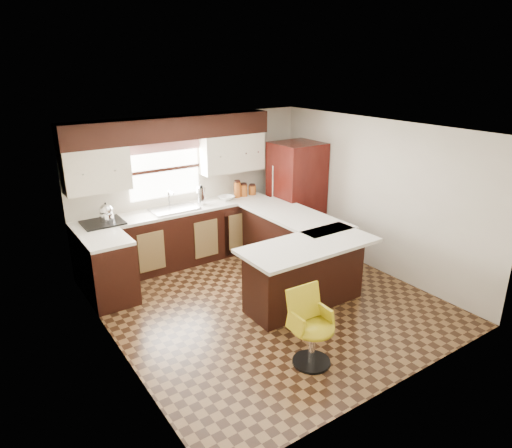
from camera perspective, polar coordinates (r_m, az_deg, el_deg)
floor at (r=6.55m, az=1.39°, el=-9.60°), size 4.40×4.40×0.00m
ceiling at (r=5.77m, az=1.59°, el=11.65°), size 4.40×4.40×0.00m
wall_back at (r=7.87m, az=-7.91°, el=4.76°), size 4.40×0.00×4.40m
wall_front at (r=4.60m, az=17.80°, el=-7.27°), size 4.40×0.00×4.40m
wall_left at (r=5.20m, az=-17.73°, el=-4.02°), size 0.00×4.40×4.40m
wall_right at (r=7.42m, az=14.81°, el=3.37°), size 0.00×4.40×4.40m
base_cab_back at (r=7.66m, az=-9.65°, el=-1.67°), size 3.30×0.60×0.90m
base_cab_left at (r=6.68m, az=-17.82°, el=-5.69°), size 0.60×0.70×0.90m
counter_back at (r=7.50m, az=-9.85°, el=1.69°), size 3.30×0.60×0.04m
counter_left at (r=6.50m, az=-18.26°, el=-1.92°), size 0.60×0.70×0.04m
soffit at (r=7.34m, az=-10.51°, el=11.68°), size 3.40×0.35×0.36m
upper_cab_left at (r=7.04m, az=-19.39°, el=6.40°), size 0.94×0.35×0.64m
upper_cab_right at (r=7.92m, az=-3.07°, el=8.88°), size 1.14×0.35×0.64m
window_pane at (r=7.56m, az=-11.37°, el=6.69°), size 1.20×0.02×0.90m
valance at (r=7.45m, az=-11.45°, el=9.55°), size 1.30×0.06×0.18m
sink at (r=7.45m, az=-10.15°, el=1.86°), size 0.75×0.45×0.03m
dishwasher at (r=7.87m, az=-2.15°, el=-0.95°), size 0.58×0.03×0.78m
cooktop at (r=7.10m, az=-18.61°, el=0.16°), size 0.58×0.50×0.02m
peninsula_long at (r=7.30m, az=4.33°, el=-2.54°), size 0.60×1.95×0.90m
peninsula_return at (r=6.31m, az=6.08°, el=-6.34°), size 1.65×0.60×0.90m
counter_pen_long at (r=7.16m, az=4.74°, el=1.05°), size 0.84×1.95×0.04m
counter_pen_return at (r=6.04m, az=6.64°, el=-2.67°), size 1.89×0.84×0.04m
refrigerator at (r=8.22m, az=5.05°, el=3.63°), size 0.80×0.77×1.88m
bar_chair at (r=5.16m, az=7.12°, el=-12.90°), size 0.49×0.49×0.88m
kettle at (r=7.07m, az=-18.22°, el=1.44°), size 0.21×0.21×0.28m
percolator at (r=7.64m, az=-6.86°, el=3.50°), size 0.14×0.14×0.29m
mixing_bowl at (r=7.89m, az=-3.72°, el=3.28°), size 0.30×0.30×0.07m
canister_large at (r=7.99m, az=-2.36°, el=4.31°), size 0.12×0.12×0.28m
canister_med at (r=8.07m, az=-1.57°, el=4.21°), size 0.14×0.14×0.21m
canister_small at (r=8.17m, az=-0.48°, el=4.26°), size 0.13×0.13×0.16m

